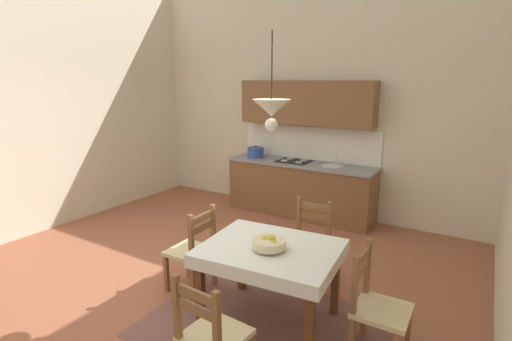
# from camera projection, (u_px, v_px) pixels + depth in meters

# --- Properties ---
(ground_plane) EXTENTS (6.39, 6.67, 0.10)m
(ground_plane) POSITION_uv_depth(u_px,v_px,m) (187.00, 289.00, 4.23)
(ground_plane) COLOR #99563D
(wall_back) EXTENTS (6.39, 0.12, 3.99)m
(wall_back) POSITION_uv_depth(u_px,v_px,m) (308.00, 93.00, 6.33)
(wall_back) COLOR beige
(wall_back) RESTS_ON ground_plane
(wall_left) EXTENTS (0.12, 6.67, 3.99)m
(wall_left) POSITION_uv_depth(u_px,v_px,m) (18.00, 96.00, 5.27)
(wall_left) COLOR beige
(wall_left) RESTS_ON ground_plane
(area_rug) EXTENTS (2.10, 1.60, 0.01)m
(area_rug) POSITION_uv_depth(u_px,v_px,m) (265.00, 326.00, 3.51)
(area_rug) COLOR brown
(area_rug) RESTS_ON ground_plane
(kitchen_cabinetry) EXTENTS (2.46, 0.63, 2.20)m
(kitchen_cabinetry) POSITION_uv_depth(u_px,v_px,m) (301.00, 164.00, 6.28)
(kitchen_cabinetry) COLOR brown
(kitchen_cabinetry) RESTS_ON ground_plane
(dining_table) EXTENTS (1.28, 1.06, 0.75)m
(dining_table) POSITION_uv_depth(u_px,v_px,m) (270.00, 261.00, 3.45)
(dining_table) COLOR brown
(dining_table) RESTS_ON ground_plane
(dining_chair_window_side) EXTENTS (0.42, 0.42, 0.93)m
(dining_chair_window_side) POSITION_uv_depth(u_px,v_px,m) (377.00, 308.00, 3.04)
(dining_chair_window_side) COLOR #D1BC89
(dining_chair_window_side) RESTS_ON ground_plane
(dining_chair_tv_side) EXTENTS (0.43, 0.43, 0.93)m
(dining_chair_tv_side) POSITION_uv_depth(u_px,v_px,m) (193.00, 251.00, 4.05)
(dining_chair_tv_side) COLOR #D1BC89
(dining_chair_tv_side) RESTS_ON ground_plane
(dining_chair_kitchen_side) EXTENTS (0.43, 0.43, 0.93)m
(dining_chair_kitchen_side) POSITION_uv_depth(u_px,v_px,m) (308.00, 245.00, 4.19)
(dining_chair_kitchen_side) COLOR #D1BC89
(dining_chair_kitchen_side) RESTS_ON ground_plane
(dining_chair_camera_side) EXTENTS (0.45, 0.45, 0.93)m
(dining_chair_camera_side) POSITION_uv_depth(u_px,v_px,m) (211.00, 337.00, 2.69)
(dining_chair_camera_side) COLOR #D1BC89
(dining_chair_camera_side) RESTS_ON ground_plane
(fruit_bowl) EXTENTS (0.30, 0.30, 0.12)m
(fruit_bowl) POSITION_uv_depth(u_px,v_px,m) (269.00, 243.00, 3.35)
(fruit_bowl) COLOR beige
(fruit_bowl) RESTS_ON dining_table
(pendant_lamp) EXTENTS (0.32, 0.32, 0.80)m
(pendant_lamp) POSITION_uv_depth(u_px,v_px,m) (272.00, 109.00, 3.17)
(pendant_lamp) COLOR black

